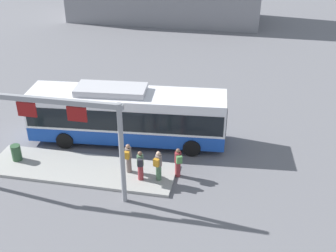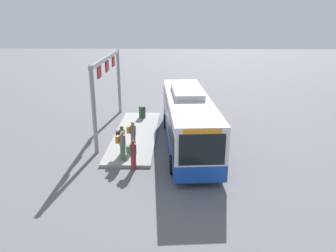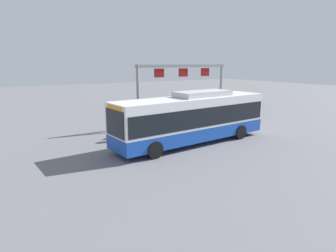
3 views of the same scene
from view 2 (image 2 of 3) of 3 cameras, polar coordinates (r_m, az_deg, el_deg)
ground_plane at (r=21.15m, az=3.34°, el=-3.27°), size 120.00×120.00×0.00m
platform_curb at (r=22.78m, az=-5.55°, el=-1.47°), size 10.00×2.80×0.16m
bus_main at (r=20.55m, az=3.43°, el=1.43°), size 11.50×3.43×3.46m
person_boarding at (r=17.70m, az=-6.06°, el=-4.76°), size 0.50×0.60×1.67m
person_waiting_near at (r=20.03m, az=-6.09°, el=-1.42°), size 0.35×0.53×1.67m
person_waiting_mid at (r=18.54m, az=-7.87°, el=-3.17°), size 0.42×0.58×1.67m
person_waiting_far at (r=19.38m, az=-7.94°, el=-2.19°), size 0.43×0.58×1.67m
platform_sign_gantry at (r=23.44m, az=-10.28°, el=8.18°), size 9.05×0.24×5.20m
trash_bin at (r=26.13m, az=-4.43°, el=2.44°), size 0.52×0.52×0.90m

